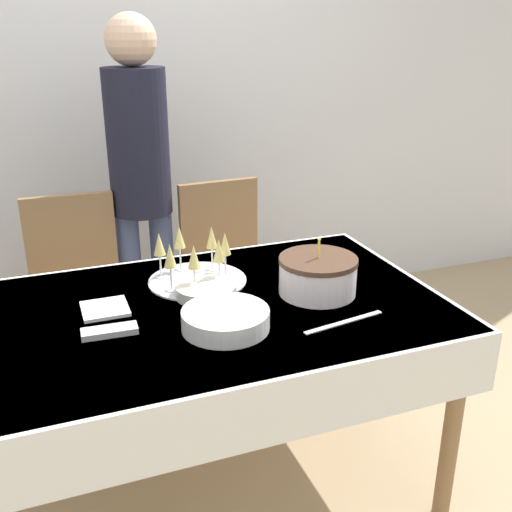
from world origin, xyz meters
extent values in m
plane|color=tan|center=(0.00, 0.00, 0.00)|extent=(12.00, 12.00, 0.00)
cube|color=silver|center=(0.00, 1.55, 1.35)|extent=(8.00, 0.05, 2.70)
cube|color=white|center=(0.00, 0.00, 0.75)|extent=(1.60, 0.97, 0.03)
cube|color=white|center=(0.00, 0.00, 0.66)|extent=(1.63, 1.00, 0.21)
cylinder|color=olive|center=(0.74, -0.43, 0.37)|extent=(0.06, 0.06, 0.74)
cylinder|color=olive|center=(0.74, 0.43, 0.37)|extent=(0.06, 0.06, 0.74)
cube|color=olive|center=(-0.36, 0.74, 0.43)|extent=(0.44, 0.44, 0.04)
cube|color=olive|center=(-0.35, 0.93, 0.70)|extent=(0.40, 0.05, 0.50)
cylinder|color=olive|center=(-0.19, 0.55, 0.21)|extent=(0.04, 0.04, 0.41)
cylinder|color=olive|center=(-0.55, 0.56, 0.21)|extent=(0.04, 0.04, 0.41)
cylinder|color=olive|center=(-0.17, 0.91, 0.21)|extent=(0.04, 0.04, 0.41)
cylinder|color=olive|center=(-0.53, 0.92, 0.21)|extent=(0.04, 0.04, 0.41)
cube|color=olive|center=(0.36, 0.74, 0.43)|extent=(0.44, 0.44, 0.04)
cube|color=olive|center=(0.35, 0.93, 0.70)|extent=(0.40, 0.06, 0.50)
cylinder|color=olive|center=(0.55, 0.57, 0.21)|extent=(0.04, 0.04, 0.41)
cylinder|color=olive|center=(0.19, 0.55, 0.21)|extent=(0.04, 0.04, 0.41)
cylinder|color=olive|center=(0.53, 0.93, 0.21)|extent=(0.04, 0.04, 0.41)
cylinder|color=olive|center=(0.17, 0.91, 0.21)|extent=(0.04, 0.04, 0.41)
cylinder|color=white|center=(0.41, -0.03, 0.82)|extent=(0.27, 0.27, 0.11)
cylinder|color=#4C3323|center=(0.41, -0.03, 0.89)|extent=(0.28, 0.28, 0.02)
cylinder|color=yellow|center=(0.41, -0.03, 0.93)|extent=(0.01, 0.01, 0.06)
sphere|color=#F9CC4C|center=(0.41, -0.03, 0.97)|extent=(0.01, 0.01, 0.01)
cylinder|color=silver|center=(0.04, 0.22, 0.77)|extent=(0.36, 0.36, 0.01)
cylinder|color=silver|center=(0.15, 0.21, 0.77)|extent=(0.05, 0.05, 0.00)
cylinder|color=silver|center=(0.15, 0.21, 0.82)|extent=(0.01, 0.01, 0.08)
cone|color=#E0CC72|center=(0.15, 0.21, 0.90)|extent=(0.04, 0.04, 0.08)
cylinder|color=silver|center=(0.12, 0.29, 0.77)|extent=(0.05, 0.05, 0.00)
cylinder|color=silver|center=(0.12, 0.29, 0.82)|extent=(0.01, 0.01, 0.08)
cone|color=#E0CC72|center=(0.12, 0.29, 0.90)|extent=(0.04, 0.04, 0.08)
cylinder|color=silver|center=(0.01, 0.34, 0.77)|extent=(0.05, 0.05, 0.00)
cylinder|color=silver|center=(0.01, 0.34, 0.82)|extent=(0.01, 0.01, 0.08)
cone|color=#E0CC72|center=(0.01, 0.34, 0.90)|extent=(0.04, 0.04, 0.08)
cylinder|color=silver|center=(-0.08, 0.29, 0.77)|extent=(0.05, 0.05, 0.00)
cylinder|color=silver|center=(-0.08, 0.29, 0.82)|extent=(0.01, 0.01, 0.08)
cone|color=#E0CC72|center=(-0.08, 0.29, 0.90)|extent=(0.04, 0.04, 0.08)
cylinder|color=silver|center=(-0.07, 0.16, 0.77)|extent=(0.05, 0.05, 0.00)
cylinder|color=silver|center=(-0.07, 0.16, 0.82)|extent=(0.01, 0.01, 0.08)
cone|color=#E0CC72|center=(-0.07, 0.16, 0.90)|extent=(0.04, 0.04, 0.08)
cylinder|color=silver|center=(0.01, 0.12, 0.77)|extent=(0.05, 0.05, 0.00)
cylinder|color=silver|center=(0.01, 0.12, 0.82)|extent=(0.01, 0.01, 0.08)
cone|color=#E0CC72|center=(0.01, 0.12, 0.90)|extent=(0.04, 0.04, 0.08)
cylinder|color=silver|center=(0.11, 0.15, 0.77)|extent=(0.05, 0.05, 0.00)
cylinder|color=silver|center=(0.11, 0.15, 0.82)|extent=(0.01, 0.01, 0.08)
cone|color=#E0CC72|center=(0.11, 0.15, 0.90)|extent=(0.04, 0.04, 0.08)
cylinder|color=white|center=(0.03, -0.17, 0.77)|extent=(0.28, 0.28, 0.01)
cylinder|color=white|center=(0.03, -0.17, 0.78)|extent=(0.28, 0.28, 0.01)
cylinder|color=white|center=(0.03, -0.17, 0.78)|extent=(0.28, 0.28, 0.01)
cylinder|color=white|center=(0.03, -0.17, 0.79)|extent=(0.28, 0.28, 0.01)
cylinder|color=white|center=(0.03, -0.17, 0.80)|extent=(0.28, 0.28, 0.01)
cylinder|color=white|center=(0.03, -0.17, 0.81)|extent=(0.28, 0.28, 0.01)
cylinder|color=white|center=(0.03, -0.17, 0.81)|extent=(0.28, 0.28, 0.01)
cylinder|color=white|center=(0.03, -0.17, 0.82)|extent=(0.28, 0.28, 0.01)
cylinder|color=white|center=(0.03, -0.17, 0.83)|extent=(0.28, 0.28, 0.01)
cylinder|color=silver|center=(0.04, 0.08, 0.77)|extent=(0.21, 0.21, 0.01)
cylinder|color=silver|center=(0.04, 0.08, 0.78)|extent=(0.21, 0.21, 0.01)
cylinder|color=silver|center=(0.04, 0.08, 0.78)|extent=(0.21, 0.21, 0.01)
cylinder|color=silver|center=(0.04, 0.08, 0.79)|extent=(0.21, 0.21, 0.01)
cylinder|color=silver|center=(0.04, 0.08, 0.80)|extent=(0.21, 0.21, 0.01)
cylinder|color=silver|center=(0.04, 0.08, 0.81)|extent=(0.21, 0.21, 0.01)
cube|color=silver|center=(0.39, -0.27, 0.77)|extent=(0.30, 0.07, 0.00)
cube|color=silver|center=(-0.32, -0.08, 0.78)|extent=(0.17, 0.07, 0.02)
cube|color=white|center=(-0.31, 0.09, 0.77)|extent=(0.15, 0.15, 0.01)
cylinder|color=#3F4C72|center=(-0.09, 0.96, 0.41)|extent=(0.11, 0.11, 0.83)
cylinder|color=#3F4C72|center=(0.07, 0.96, 0.41)|extent=(0.11, 0.11, 0.83)
cylinder|color=black|center=(-0.01, 0.96, 1.15)|extent=(0.28, 0.28, 0.65)
sphere|color=#D8B293|center=(-0.01, 0.96, 1.59)|extent=(0.22, 0.22, 0.22)
camera|label=1|loc=(-0.48, -1.76, 1.66)|focal=42.00mm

